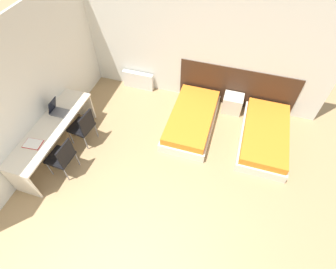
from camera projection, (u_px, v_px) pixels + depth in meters
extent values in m
plane|color=#9E7F56|center=(126.00, 261.00, 4.19)|extent=(20.00, 20.00, 0.00)
cube|color=silver|center=(194.00, 48.00, 5.71)|extent=(6.01, 0.05, 2.70)
cube|color=silver|center=(36.00, 85.00, 4.91)|extent=(0.05, 5.15, 2.70)
cube|color=#382316|center=(236.00, 88.00, 6.12)|extent=(2.70, 0.03, 1.04)
cube|color=beige|center=(191.00, 122.00, 5.99)|extent=(0.99, 1.90, 0.21)
cube|color=orange|center=(192.00, 116.00, 5.84)|extent=(0.91, 1.82, 0.17)
cube|color=beige|center=(263.00, 138.00, 5.68)|extent=(0.99, 1.90, 0.21)
cube|color=orange|center=(266.00, 132.00, 5.53)|extent=(0.91, 1.82, 0.17)
cube|color=beige|center=(232.00, 103.00, 6.21)|extent=(0.45, 0.38, 0.44)
cube|color=silver|center=(138.00, 80.00, 6.76)|extent=(0.80, 0.12, 0.46)
cube|color=beige|center=(50.00, 127.00, 5.06)|extent=(0.61, 2.19, 0.04)
cube|color=beige|center=(22.00, 184.00, 4.68)|extent=(0.55, 0.04, 0.70)
cube|color=beige|center=(82.00, 105.00, 6.00)|extent=(0.55, 0.04, 0.70)
cube|color=black|center=(81.00, 127.00, 5.46)|extent=(0.49, 0.49, 0.05)
cube|color=black|center=(87.00, 122.00, 5.23)|extent=(0.08, 0.40, 0.42)
cylinder|color=slate|center=(71.00, 137.00, 5.57)|extent=(0.02, 0.02, 0.40)
cylinder|color=slate|center=(82.00, 125.00, 5.79)|extent=(0.02, 0.02, 0.40)
cylinder|color=slate|center=(86.00, 143.00, 5.47)|extent=(0.02, 0.02, 0.40)
cylinder|color=slate|center=(96.00, 131.00, 5.69)|extent=(0.02, 0.02, 0.40)
cube|color=black|center=(60.00, 157.00, 4.97)|extent=(0.46, 0.46, 0.05)
cube|color=black|center=(66.00, 153.00, 4.74)|extent=(0.05, 0.40, 0.42)
cylinder|color=slate|center=(50.00, 169.00, 5.07)|extent=(0.02, 0.02, 0.40)
cylinder|color=slate|center=(61.00, 154.00, 5.30)|extent=(0.02, 0.02, 0.40)
cylinder|color=slate|center=(66.00, 175.00, 4.98)|extent=(0.02, 0.02, 0.40)
cylinder|color=slate|center=(77.00, 159.00, 5.21)|extent=(0.02, 0.02, 0.40)
cube|color=slate|center=(60.00, 112.00, 5.28)|extent=(0.33, 0.25, 0.02)
cube|color=black|center=(52.00, 106.00, 5.18)|extent=(0.12, 0.24, 0.31)
cube|color=#B21E1E|center=(33.00, 144.00, 4.77)|extent=(0.34, 0.26, 0.01)
cube|color=white|center=(33.00, 144.00, 4.77)|extent=(0.32, 0.25, 0.01)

